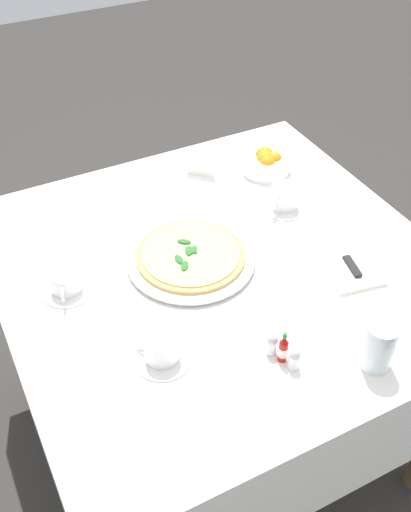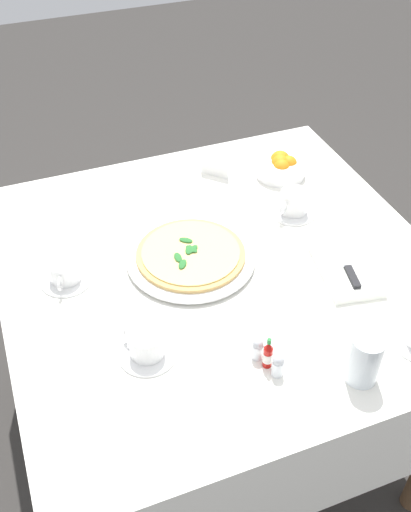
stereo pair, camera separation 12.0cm
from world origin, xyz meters
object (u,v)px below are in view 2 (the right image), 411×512
pizza_plate (191,258)px  menu_card (215,168)px  pizza (191,253)px  coffee_cup_far_right (147,345)px  dinner_knife (346,263)px  citrus_bowl (281,166)px  salt_shaker (258,349)px  pepper_shaker (278,366)px  coffee_cup_back_corner (65,272)px  napkin_folded (345,268)px  water_glass_right_edge (364,362)px  hot_sauce_bottle (268,355)px  coffee_cup_near_left (293,203)px

pizza_plate → menu_card: menu_card is taller
pizza → coffee_cup_far_right: bearing=142.8°
dinner_knife → citrus_bowl: citrus_bowl is taller
pizza → salt_shaker: salt_shaker is taller
pizza_plate → pepper_shaker: bearing=-173.4°
coffee_cup_back_corner → napkin_folded: 0.69m
coffee_cup_far_right → citrus_bowl: (0.53, -0.58, -0.00)m
pizza → dinner_knife: size_ratio=1.42×
water_glass_right_edge → pepper_shaker: water_glass_right_edge is taller
coffee_cup_far_right → dinner_knife: (0.08, -0.54, -0.01)m
pizza_plate → pizza: size_ratio=1.18×
napkin_folded → menu_card: (0.51, 0.15, 0.02)m
water_glass_right_edge → pepper_shaker: 0.18m
menu_card → water_glass_right_edge: bearing=-44.5°
dinner_knife → menu_card: 0.53m
pizza → hot_sauce_bottle: 0.37m
pepper_shaker → menu_card: 0.76m
napkin_folded → menu_card: size_ratio=3.60×
coffee_cup_far_right → coffee_cup_back_corner: size_ratio=1.00×
water_glass_right_edge → pepper_shaker: size_ratio=2.08×
coffee_cup_back_corner → menu_card: menu_card is taller
pizza_plate → menu_card: size_ratio=4.91×
coffee_cup_far_right → napkin_folded: bearing=-81.8°
coffee_cup_near_left → citrus_bowl: size_ratio=0.87×
coffee_cup_near_left → menu_card: coffee_cup_near_left is taller
coffee_cup_far_right → napkin_folded: (0.08, -0.54, -0.02)m
pizza_plate → hot_sauce_bottle: hot_sauce_bottle is taller
citrus_bowl → pepper_shaker: bearing=153.1°
pizza → citrus_bowl: size_ratio=1.85×
pizza → coffee_cup_near_left: coffee_cup_near_left is taller
coffee_cup_far_right → pepper_shaker: 0.28m
pizza_plate → water_glass_right_edge: water_glass_right_edge is taller
dinner_knife → citrus_bowl: 0.45m
menu_card → salt_shaker: bearing=-59.1°
hot_sauce_bottle → pepper_shaker: hot_sauce_bottle is taller
napkin_folded → hot_sauce_bottle: bearing=132.6°
dinner_knife → salt_shaker: salt_shaker is taller
dinner_knife → salt_shaker: 0.36m
napkin_folded → hot_sauce_bottle: (-0.20, 0.31, 0.02)m
pizza_plate → coffee_cup_near_left: coffee_cup_near_left is taller
coffee_cup_back_corner → pizza_plate: bearing=-97.9°
pepper_shaker → napkin_folded: bearing=-53.0°
dinner_knife → pepper_shaker: 0.38m
coffee_cup_near_left → dinner_knife: 0.26m
napkin_folded → salt_shaker: size_ratio=4.25×
coffee_cup_back_corner → napkin_folded: size_ratio=0.54×
coffee_cup_near_left → citrus_bowl: coffee_cup_near_left is taller
pizza → napkin_folded: pizza is taller
pizza → dinner_knife: (-0.17, -0.35, -0.00)m
hot_sauce_bottle → menu_card: 0.73m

